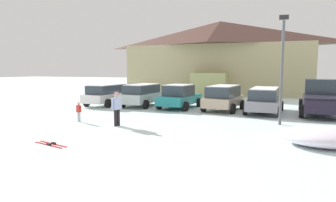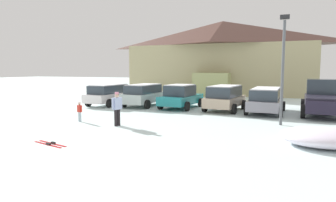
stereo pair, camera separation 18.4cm
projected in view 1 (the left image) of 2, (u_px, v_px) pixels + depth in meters
ground at (79, 162)px, 8.98m from camera, size 160.00×160.00×0.00m
ski_lodge at (220, 57)px, 35.09m from camera, size 20.58×10.98×8.30m
parked_white_suv at (107, 94)px, 23.12m from camera, size 2.21×4.55×1.61m
parked_silver_wagon at (142, 94)px, 22.39m from camera, size 2.32×4.22×1.66m
parked_teal_hatchback at (179, 96)px, 21.32m from camera, size 2.50×4.36×1.70m
parked_beige_suv at (224, 97)px, 20.12m from camera, size 2.51×4.23×1.69m
parked_grey_wagon at (265, 99)px, 19.04m from camera, size 2.35×4.84×1.60m
pickup_truck at (321, 98)px, 18.45m from camera, size 2.64×5.76×2.15m
skier_child_in_red_jacket at (79, 111)px, 15.83m from camera, size 0.37×0.22×1.05m
skier_adult_in_blue_parka at (117, 107)px, 14.61m from camera, size 0.37×0.59×1.67m
pair_of_skis at (51, 144)px, 11.07m from camera, size 1.64×0.68×0.08m
lamp_post at (282, 64)px, 14.72m from camera, size 0.44×0.24×5.39m
plowed_snow_pile at (322, 137)px, 10.92m from camera, size 2.94×2.35×0.67m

